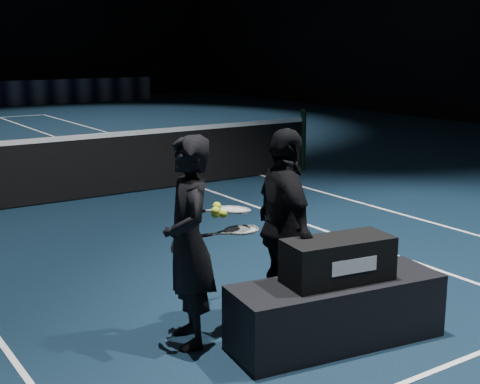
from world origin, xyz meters
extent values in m
cylinder|color=black|center=(6.40, 0.00, 0.55)|extent=(0.10, 0.10, 1.10)
cube|color=black|center=(2.14, -5.66, 0.25)|extent=(1.72, 0.79, 0.50)
cube|color=black|center=(2.14, -5.66, 0.66)|extent=(0.87, 0.47, 0.33)
cube|color=white|center=(2.14, -5.84, 0.66)|extent=(0.38, 0.06, 0.11)
imported|color=black|center=(1.22, -5.04, 0.80)|extent=(0.53, 0.67, 1.60)
imported|color=black|center=(2.06, -5.11, 0.80)|extent=(0.63, 1.01, 1.60)
camera|label=1|loc=(-1.10, -9.20, 2.25)|focal=50.00mm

